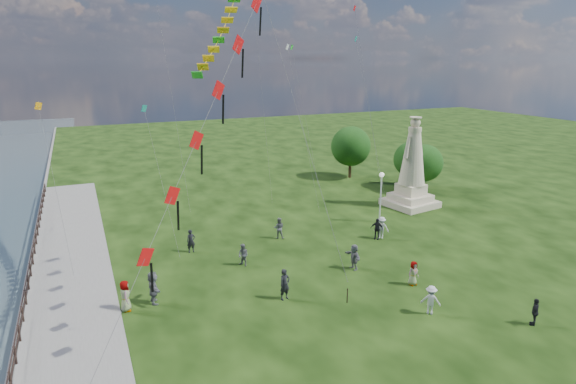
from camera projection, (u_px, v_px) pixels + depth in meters
name	position (u px, v px, depth m)	size (l,w,h in m)	color
waterfront	(47.00, 311.00, 26.76)	(200.00, 200.00, 1.51)	#2D3E44
statue	(412.00, 173.00, 44.85)	(4.76, 4.76, 8.43)	#B9AC8C
lamppost	(381.00, 187.00, 40.29)	(0.41, 0.41, 4.38)	silver
tree_row	(385.00, 154.00, 52.90)	(7.88, 12.82, 6.03)	#382314
person_0	(285.00, 284.00, 27.76)	(0.68, 0.45, 1.87)	black
person_1	(243.00, 255.00, 32.33)	(0.75, 0.46, 1.54)	#595960
person_2	(431.00, 300.00, 26.19)	(1.07, 0.55, 1.65)	silver
person_3	(535.00, 312.00, 25.11)	(0.89, 0.45, 1.51)	black
person_4	(413.00, 273.00, 29.58)	(0.75, 0.46, 1.54)	#595960
person_5	(153.00, 287.00, 27.31)	(1.80, 0.78, 1.94)	#595960
person_6	(191.00, 241.00, 34.59)	(0.62, 0.41, 1.69)	black
person_7	(279.00, 228.00, 37.30)	(0.81, 0.50, 1.67)	#595960
person_8	(382.00, 228.00, 37.30)	(1.12, 0.58, 1.73)	silver
person_9	(377.00, 229.00, 37.11)	(0.99, 0.50, 1.68)	black
person_10	(125.00, 296.00, 26.50)	(0.87, 0.54, 1.79)	#595960
person_11	(354.00, 257.00, 31.79)	(1.61, 0.69, 1.74)	#595960
red_kite_train	(206.00, 123.00, 23.33)	(11.07, 9.35, 16.95)	black
small_kites	(256.00, 53.00, 43.15)	(29.96, 18.77, 33.16)	#158378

